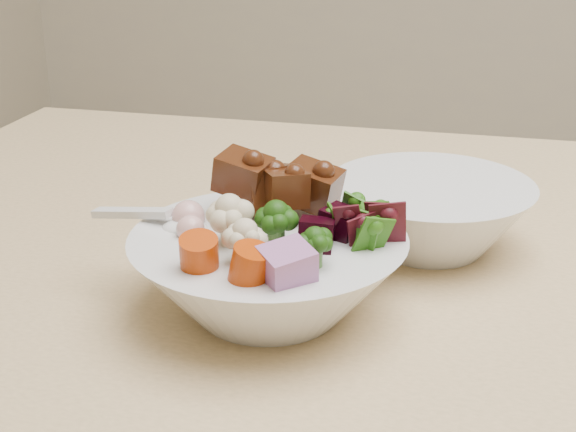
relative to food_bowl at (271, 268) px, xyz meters
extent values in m
cylinder|color=#DEB983|center=(-0.34, 0.40, -0.46)|extent=(0.06, 0.06, 0.76)
sphere|color=#113308|center=(0.01, -0.01, 0.03)|extent=(0.03, 0.03, 0.03)
sphere|color=beige|center=(-0.02, -0.02, 0.04)|extent=(0.03, 0.03, 0.03)
cube|color=black|center=(0.05, 0.01, 0.03)|extent=(0.03, 0.03, 0.02)
cube|color=#9F6099|center=(0.02, -0.06, 0.03)|extent=(0.04, 0.04, 0.03)
cylinder|color=#A93404|center=(-0.03, -0.06, 0.03)|extent=(0.03, 0.03, 0.03)
sphere|color=#DFA29C|center=(-0.05, -0.01, 0.03)|extent=(0.02, 0.02, 0.02)
ellipsoid|color=silver|center=(-0.06, 0.00, 0.02)|extent=(0.04, 0.03, 0.01)
cube|color=silver|center=(-0.10, 0.01, 0.03)|extent=(0.07, 0.02, 0.02)
camera|label=1|loc=(0.11, -0.48, 0.24)|focal=50.00mm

